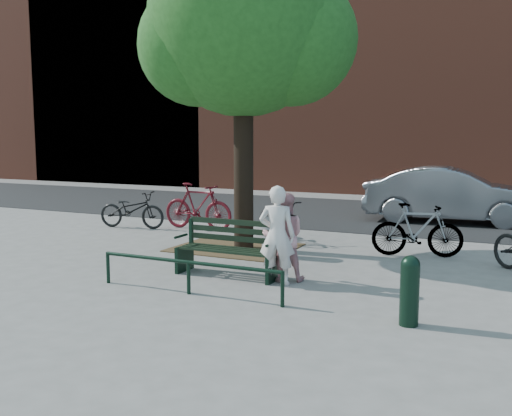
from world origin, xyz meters
The scene contains 16 objects.
ground centered at (0.00, 0.00, 0.00)m, with size 90.00×90.00×0.00m, color gray.
dirt_pit centered at (-1.00, 2.20, 0.01)m, with size 2.40×2.00×0.02m, color brown.
road centered at (0.00, 8.50, 0.01)m, with size 40.00×7.00×0.01m, color black.
townhouse_row centered at (0.17, 16.00, 6.25)m, with size 45.00×4.00×14.00m.
park_bench centered at (0.00, 0.08, 0.48)m, with size 1.74×0.54×0.97m.
guard_railing centered at (0.00, -1.20, 0.40)m, with size 3.06×0.06×0.51m.
street_tree centered at (-0.75, 2.20, 4.42)m, with size 4.20×3.80×6.50m.
person_left centered at (0.95, -0.12, 0.78)m, with size 0.57×0.37×1.56m, color silver.
person_right centered at (0.95, 0.15, 0.71)m, with size 0.69×0.54×1.43m, color #C88A8E.
bollard centered at (3.20, -1.23, 0.47)m, with size 0.23×0.23×0.88m.
litter_bin centered at (0.01, 1.79, 0.44)m, with size 0.42×0.42×0.87m.
bicycle_a centered at (-4.59, 3.41, 0.47)m, with size 0.62×1.78×0.93m, color black.
bicycle_b centered at (-2.95, 3.93, 0.58)m, with size 0.55×1.93×1.16m, color #500B13.
bicycle_c centered at (-0.53, 3.45, 0.45)m, with size 0.60×1.73×0.91m, color black.
bicycle_d centered at (2.57, 2.97, 0.52)m, with size 0.49×1.72×1.04m, color gray.
parked_car centered at (2.63, 7.80, 0.75)m, with size 1.58×4.54×1.50m, color slate.
Camera 1 is at (4.42, -8.17, 2.31)m, focal length 40.00 mm.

